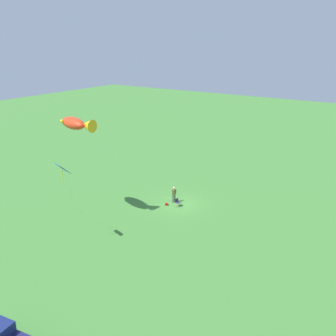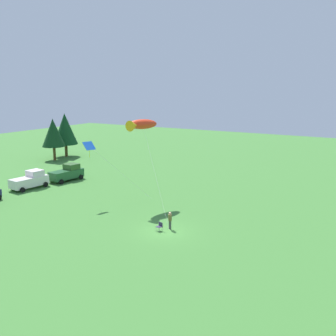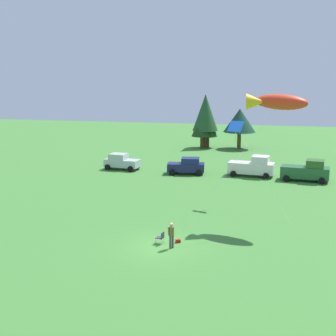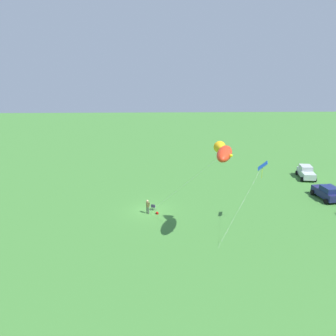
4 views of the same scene
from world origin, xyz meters
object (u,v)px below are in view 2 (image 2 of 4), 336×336
object	(u,v)px
backpack_on_grass	(161,225)
kite_large_fish	(140,124)
folding_chair	(160,226)
truck_white_pickup	(30,180)
truck_green_flatbed	(67,173)
kite_diamond_blue	(90,147)
person_kite_flyer	(170,219)

from	to	relation	value
backpack_on_grass	kite_large_fish	world-z (taller)	kite_large_fish
backpack_on_grass	folding_chair	bearing A→B (deg)	-155.27
truck_white_pickup	backpack_on_grass	bearing A→B (deg)	-93.51
truck_green_flatbed	kite_diamond_blue	bearing A→B (deg)	-116.14
person_kite_flyer	backpack_on_grass	world-z (taller)	person_kite_flyer
person_kite_flyer	backpack_on_grass	distance (m)	1.46
person_kite_flyer	kite_large_fish	bearing A→B (deg)	-97.09
person_kite_flyer	kite_diamond_blue	xyz separation A→B (m)	(2.91, 12.31, 5.64)
backpack_on_grass	truck_green_flatbed	size ratio (longest dim) A/B	0.06
truck_white_pickup	truck_green_flatbed	distance (m)	5.87
backpack_on_grass	truck_green_flatbed	distance (m)	23.65
truck_white_pickup	kite_large_fish	size ratio (longest dim) A/B	0.53
folding_chair	kite_diamond_blue	xyz separation A→B (m)	(3.77, 11.67, 6.17)
person_kite_flyer	truck_green_flatbed	bearing A→B (deg)	-80.54
kite_large_fish	backpack_on_grass	bearing A→B (deg)	-133.02
kite_large_fish	truck_white_pickup	bearing A→B (deg)	97.95
folding_chair	kite_large_fish	size ratio (longest dim) A/B	0.08
person_kite_flyer	truck_green_flatbed	size ratio (longest dim) A/B	0.34
folding_chair	backpack_on_grass	world-z (taller)	folding_chair
kite_large_fish	kite_diamond_blue	bearing A→B (deg)	123.44
backpack_on_grass	kite_large_fish	bearing A→B (deg)	46.98
backpack_on_grass	truck_white_pickup	size ratio (longest dim) A/B	0.06
folding_chair	backpack_on_grass	bearing A→B (deg)	-146.10
person_kite_flyer	truck_white_pickup	world-z (taller)	truck_white_pickup
truck_white_pickup	kite_large_fish	distance (m)	18.50
truck_white_pickup	truck_green_flatbed	world-z (taller)	same
kite_diamond_blue	folding_chair	bearing A→B (deg)	-107.92
kite_diamond_blue	truck_white_pickup	bearing A→B (deg)	85.58
truck_white_pickup	kite_diamond_blue	size ratio (longest dim) A/B	0.72
truck_green_flatbed	kite_diamond_blue	size ratio (longest dim) A/B	0.72
person_kite_flyer	folding_chair	world-z (taller)	person_kite_flyer
folding_chair	truck_white_pickup	xyz separation A→B (m)	(4.67, 23.30, 0.61)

